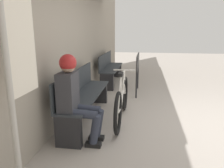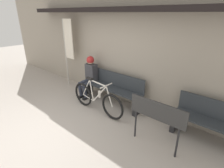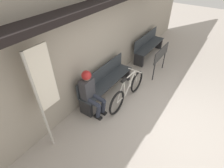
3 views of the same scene
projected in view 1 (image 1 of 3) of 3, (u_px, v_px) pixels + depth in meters
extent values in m
plane|color=#ADA399|center=(199.00, 128.00, 3.55)|extent=(24.00, 24.00, 0.00)
cube|color=#9E9384|center=(59.00, 26.00, 3.51)|extent=(12.00, 0.12, 3.20)
cube|color=#2D3338|center=(87.00, 95.00, 3.77)|extent=(2.00, 0.42, 0.03)
cube|color=#2D3338|center=(75.00, 82.00, 3.75)|extent=(2.00, 0.03, 0.40)
cube|color=#232326|center=(68.00, 132.00, 2.91)|extent=(0.10, 0.36, 0.44)
cube|color=#232326|center=(99.00, 93.00, 4.74)|extent=(0.10, 0.36, 0.44)
torus|color=black|center=(118.00, 113.00, 3.27)|extent=(0.66, 0.05, 0.66)
torus|color=black|center=(125.00, 93.00, 4.30)|extent=(0.66, 0.05, 0.66)
cylinder|color=silver|center=(123.00, 73.00, 3.72)|extent=(0.58, 0.03, 0.07)
cylinder|color=silver|center=(123.00, 89.00, 3.84)|extent=(0.49, 0.03, 0.56)
cylinder|color=silver|center=(121.00, 92.00, 3.56)|extent=(0.14, 0.03, 0.58)
cylinder|color=silver|center=(120.00, 110.00, 3.48)|extent=(0.41, 0.03, 0.09)
cylinder|color=silver|center=(119.00, 94.00, 3.36)|extent=(0.32, 0.02, 0.52)
cylinder|color=silver|center=(125.00, 83.00, 4.15)|extent=(0.22, 0.03, 0.49)
cube|color=black|center=(121.00, 74.00, 3.43)|extent=(0.20, 0.07, 0.05)
cylinder|color=silver|center=(124.00, 70.00, 3.99)|extent=(0.03, 0.40, 0.03)
cylinder|color=beige|center=(123.00, 89.00, 3.84)|extent=(0.07, 0.07, 0.17)
cylinder|color=#2D3342|center=(83.00, 114.00, 2.89)|extent=(0.11, 0.39, 0.13)
cylinder|color=#2D3342|center=(95.00, 129.00, 2.91)|extent=(0.11, 0.17, 0.42)
cube|color=black|center=(93.00, 145.00, 2.97)|extent=(0.10, 0.22, 0.06)
cylinder|color=#2D3342|center=(87.00, 109.00, 3.08)|extent=(0.11, 0.39, 0.13)
cylinder|color=#2D3342|center=(98.00, 123.00, 3.10)|extent=(0.11, 0.17, 0.42)
cube|color=black|center=(96.00, 138.00, 3.16)|extent=(0.10, 0.22, 0.06)
cube|color=#38383D|center=(68.00, 92.00, 2.95)|extent=(0.34, 0.22, 0.52)
sphere|color=tan|center=(68.00, 65.00, 2.86)|extent=(0.20, 0.20, 0.20)
sphere|color=#B22323|center=(68.00, 63.00, 2.85)|extent=(0.23, 0.23, 0.23)
cube|color=#2D3338|center=(112.00, 68.00, 6.46)|extent=(1.85, 0.42, 0.03)
cube|color=#2D3338|center=(105.00, 60.00, 6.44)|extent=(1.85, 0.03, 0.40)
cube|color=#232326|center=(107.00, 82.00, 5.68)|extent=(0.10, 0.36, 0.44)
cube|color=#232326|center=(116.00, 70.00, 7.36)|extent=(0.10, 0.36, 0.44)
cylinder|color=#B7B2A8|center=(9.00, 86.00, 1.67)|extent=(0.05, 0.05, 2.25)
cube|color=silver|center=(19.00, 19.00, 1.76)|extent=(0.40, 0.02, 1.24)
cylinder|color=#232326|center=(136.00, 85.00, 5.03)|extent=(0.04, 0.04, 0.61)
cylinder|color=#232326|center=(138.00, 77.00, 5.86)|extent=(0.04, 0.04, 0.61)
cube|color=#2D2D2D|center=(138.00, 62.00, 5.33)|extent=(1.09, 0.03, 0.36)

